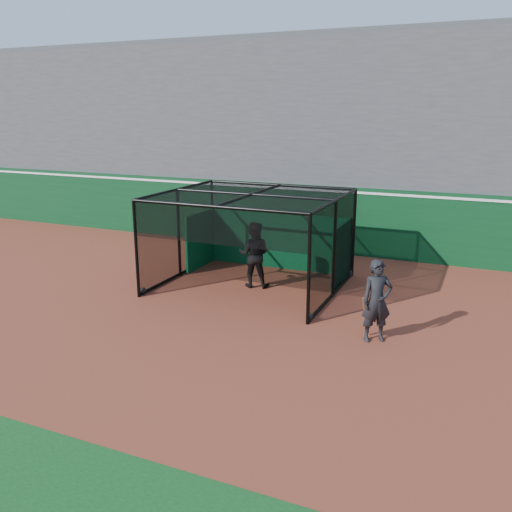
% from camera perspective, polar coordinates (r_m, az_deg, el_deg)
% --- Properties ---
extents(ground, '(120.00, 120.00, 0.00)m').
position_cam_1_polar(ground, '(13.55, -4.89, -7.59)').
color(ground, brown).
rests_on(ground, ground).
extents(outfield_wall, '(50.00, 0.50, 2.50)m').
position_cam_1_polar(outfield_wall, '(20.74, 6.32, 4.10)').
color(outfield_wall, '#0A3B1A').
rests_on(outfield_wall, ground).
extents(grandstand, '(50.00, 7.85, 8.95)m').
position_cam_1_polar(grandstand, '(24.00, 9.35, 13.15)').
color(grandstand, '#4C4C4F').
rests_on(grandstand, ground).
extents(batting_cage, '(5.21, 4.63, 2.82)m').
position_cam_1_polar(batting_cage, '(16.31, -0.42, 1.59)').
color(batting_cage, black).
rests_on(batting_cage, ground).
extents(batter, '(1.13, 0.97, 2.00)m').
position_cam_1_polar(batter, '(16.34, -0.22, 0.16)').
color(batter, black).
rests_on(batter, ground).
extents(on_deck_player, '(0.85, 0.77, 1.94)m').
position_cam_1_polar(on_deck_player, '(12.80, 12.59, -4.65)').
color(on_deck_player, black).
rests_on(on_deck_player, ground).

